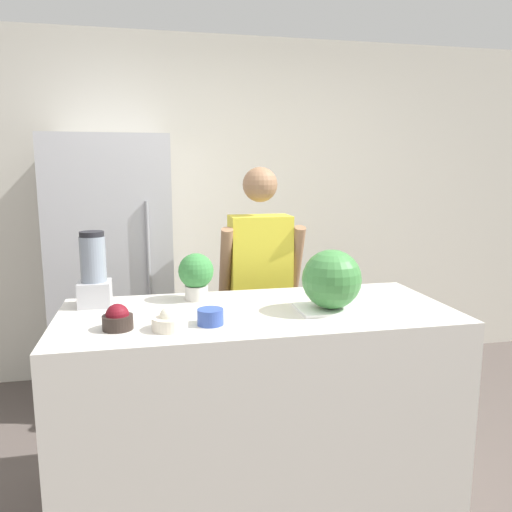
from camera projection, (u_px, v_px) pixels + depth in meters
name	position (u px, v px, depth m)	size (l,w,h in m)	color
wall_back	(212.00, 208.00, 3.94)	(8.00, 0.06, 2.60)	silver
counter_island	(258.00, 405.00, 2.42)	(1.83, 0.80, 0.95)	beige
refrigerator	(115.00, 271.00, 3.46)	(0.78, 0.76, 1.82)	#B7B7BC
person	(260.00, 294.00, 3.11)	(0.51, 0.26, 1.62)	#4C608C
cutting_board	(335.00, 308.00, 2.34)	(0.36, 0.23, 0.01)	white
watermelon	(332.00, 279.00, 2.29)	(0.27, 0.27, 0.27)	#3D7F3D
bowl_cherries	(118.00, 319.00, 2.05)	(0.13, 0.13, 0.11)	#2D231E
bowl_cream	(170.00, 321.00, 2.04)	(0.15, 0.15, 0.10)	beige
bowl_small_blue	(210.00, 317.00, 2.11)	(0.11, 0.11, 0.07)	#334C9E
blender	(94.00, 273.00, 2.38)	(0.15, 0.15, 0.36)	#B7B7BC
potted_plant	(196.00, 274.00, 2.50)	(0.18, 0.18, 0.24)	beige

